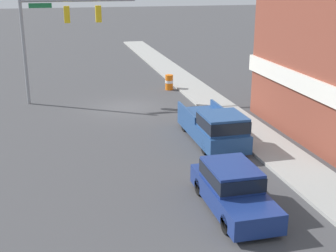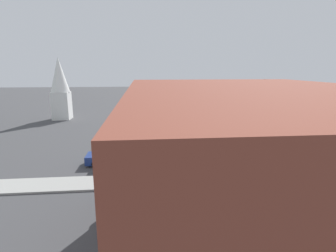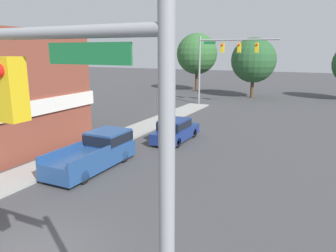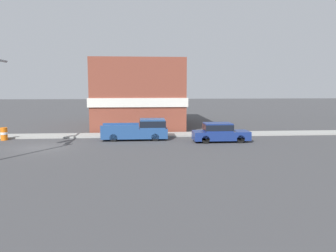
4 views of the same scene
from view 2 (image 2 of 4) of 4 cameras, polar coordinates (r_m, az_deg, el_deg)
ground_plane at (r=27.84m, az=19.94°, el=-5.54°), size 200.00×200.00×0.00m
sidewalk_curb at (r=23.13m, az=26.01°, el=-9.55°), size 2.40×60.00×0.14m
near_signal_assembly at (r=31.27m, az=21.90°, el=5.77°), size 7.29×0.49×7.04m
car_lead at (r=23.56m, az=-11.42°, el=-6.14°), size 1.80×4.71×1.60m
pickup_truck_parked at (r=22.20m, az=5.54°, el=-6.91°), size 2.03×5.68×1.81m
construction_barrel at (r=26.65m, az=31.75°, el=-6.22°), size 0.58×0.58×1.11m
corner_brick_building at (r=11.34m, az=17.92°, el=-11.76°), size 14.29×9.99×7.54m
church_steeple at (r=46.34m, az=-22.43°, el=7.80°), size 2.96×2.96×10.03m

